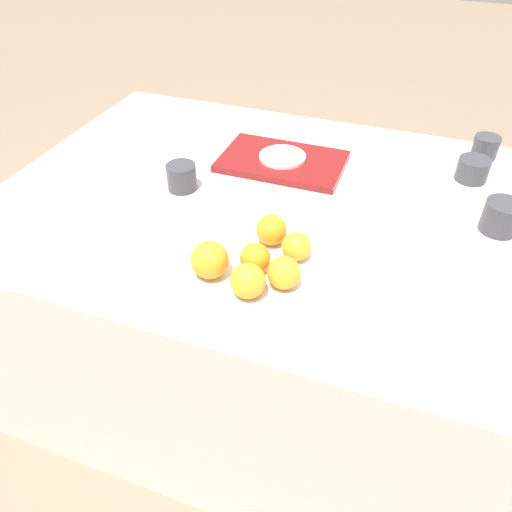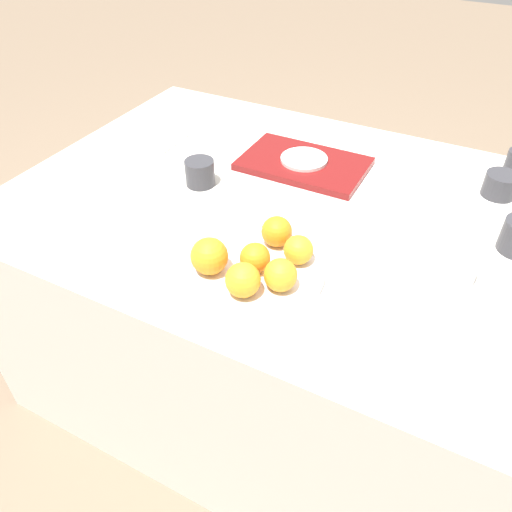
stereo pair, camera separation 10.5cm
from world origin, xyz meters
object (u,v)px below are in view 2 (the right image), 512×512
(serving_tray, at_px, (304,164))
(cup_3, at_px, (200,173))
(side_plate, at_px, (304,159))
(cup_2, at_px, (500,185))
(orange_1, at_px, (255,258))
(orange_3, at_px, (280,275))
(water_glass, at_px, (462,265))
(orange_2, at_px, (298,250))
(orange_4, at_px, (277,231))
(fruit_platter, at_px, (256,270))
(orange_5, at_px, (243,280))
(orange_0, at_px, (209,256))
(napkin, at_px, (164,140))

(serving_tray, height_order, cup_3, cup_3)
(side_plate, xyz_separation_m, cup_2, (0.52, 0.10, 0.01))
(orange_1, bearing_deg, cup_2, 53.71)
(orange_3, bearing_deg, water_glass, 31.30)
(water_glass, height_order, cup_2, water_glass)
(orange_2, relative_size, orange_4, 0.93)
(cup_3, bearing_deg, fruit_platter, -40.30)
(orange_2, relative_size, orange_5, 0.90)
(orange_1, height_order, orange_2, same)
(orange_0, height_order, cup_2, orange_0)
(orange_1, xyz_separation_m, cup_3, (-0.31, 0.26, -0.01))
(fruit_platter, distance_m, side_plate, 0.49)
(fruit_platter, xyz_separation_m, napkin, (-0.55, 0.42, -0.01))
(fruit_platter, relative_size, orange_4, 4.26)
(orange_4, bearing_deg, side_plate, 103.88)
(water_glass, distance_m, cup_2, 0.41)
(orange_2, xyz_separation_m, orange_3, (0.00, -0.09, 0.00))
(orange_3, distance_m, orange_4, 0.15)
(napkin, bearing_deg, orange_1, -37.92)
(orange_3, bearing_deg, orange_2, 90.82)
(orange_3, xyz_separation_m, water_glass, (0.32, 0.20, 0.01))
(serving_tray, xyz_separation_m, napkin, (-0.46, -0.06, -0.01))
(orange_1, bearing_deg, orange_4, 89.09)
(serving_tray, bearing_deg, orange_5, -79.39)
(orange_3, distance_m, cup_3, 0.48)
(orange_3, distance_m, orange_5, 0.08)
(orange_1, relative_size, napkin, 0.50)
(fruit_platter, distance_m, orange_5, 0.09)
(fruit_platter, height_order, orange_1, orange_1)
(orange_5, height_order, cup_2, orange_5)
(orange_4, xyz_separation_m, napkin, (-0.55, 0.32, -0.05))
(serving_tray, relative_size, napkin, 2.68)
(fruit_platter, height_order, side_plate, side_plate)
(orange_0, height_order, orange_4, orange_0)
(water_glass, bearing_deg, orange_0, -155.60)
(water_glass, bearing_deg, orange_1, -156.72)
(orange_2, height_order, cup_2, orange_2)
(orange_0, height_order, orange_3, orange_0)
(orange_0, relative_size, orange_2, 1.24)
(serving_tray, height_order, cup_2, cup_2)
(orange_3, height_order, napkin, orange_3)
(orange_0, xyz_separation_m, orange_1, (0.08, 0.05, -0.01))
(orange_1, xyz_separation_m, side_plate, (-0.09, 0.48, -0.02))
(fruit_platter, bearing_deg, orange_1, -103.73)
(orange_2, bearing_deg, orange_0, -143.34)
(orange_1, bearing_deg, fruit_platter, 76.27)
(cup_3, xyz_separation_m, napkin, (-0.24, 0.16, -0.03))
(water_glass, distance_m, napkin, 0.98)
(fruit_platter, relative_size, orange_2, 4.60)
(cup_2, bearing_deg, orange_4, -131.63)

